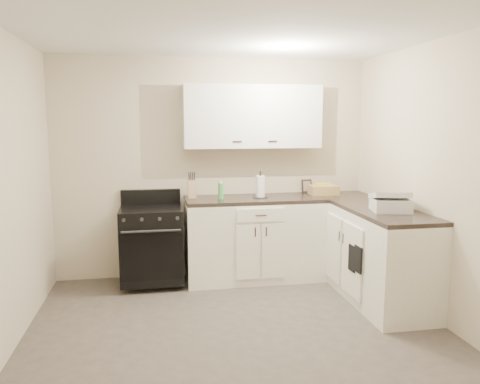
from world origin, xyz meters
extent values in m
plane|color=#473F38|center=(0.00, 0.00, 0.00)|extent=(3.60, 3.60, 0.00)
plane|color=white|center=(0.00, 0.00, 2.50)|extent=(3.60, 3.60, 0.00)
plane|color=beige|center=(0.00, 1.80, 1.25)|extent=(3.60, 0.00, 3.60)
plane|color=beige|center=(1.80, 0.00, 1.25)|extent=(0.00, 3.60, 3.60)
plane|color=beige|center=(0.00, -1.80, 1.25)|extent=(3.60, 0.00, 3.60)
cube|color=white|center=(0.43, 1.50, 0.45)|extent=(1.55, 0.60, 0.90)
cube|color=white|center=(1.50, 0.85, 0.45)|extent=(0.60, 1.90, 0.90)
cube|color=black|center=(0.43, 1.50, 0.92)|extent=(1.55, 0.60, 0.04)
cube|color=black|center=(1.50, 0.85, 0.92)|extent=(0.60, 1.90, 0.04)
cube|color=white|center=(0.43, 1.65, 1.84)|extent=(1.55, 0.30, 0.70)
cube|color=black|center=(-0.73, 1.48, 0.46)|extent=(0.66, 0.57, 0.80)
cube|color=tan|center=(-0.27, 1.59, 1.04)|extent=(0.09, 0.08, 0.20)
cylinder|color=white|center=(0.49, 1.49, 1.06)|extent=(0.13, 0.13, 0.24)
cylinder|color=green|center=(0.04, 1.46, 1.03)|extent=(0.06, 0.06, 0.18)
cube|color=black|center=(1.12, 1.76, 1.02)|extent=(0.13, 0.05, 0.16)
cube|color=tan|center=(1.26, 1.57, 0.99)|extent=(0.33, 0.22, 0.11)
cube|color=silver|center=(1.52, 0.47, 1.00)|extent=(0.39, 0.38, 0.12)
cube|color=black|center=(1.18, 0.39, 0.51)|extent=(0.02, 0.14, 0.25)
cube|color=black|center=(1.18, 0.52, 0.48)|extent=(0.02, 0.15, 0.25)
camera|label=1|loc=(-0.67, -3.57, 1.78)|focal=35.00mm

